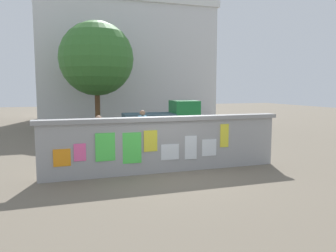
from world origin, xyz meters
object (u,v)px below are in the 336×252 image
at_px(auto_rickshaw_truck, 165,120).
at_px(bicycle_far, 66,138).
at_px(motorcycle, 83,145).
at_px(person_bystander, 99,136).
at_px(bicycle_near, 174,151).
at_px(tree_roadside, 96,59).
at_px(person_walking, 143,127).

distance_m(auto_rickshaw_truck, bicycle_far, 4.75).
height_order(motorcycle, person_bystander, person_bystander).
xyz_separation_m(motorcycle, person_bystander, (0.38, -1.53, 0.52)).
relative_size(motorcycle, bicycle_near, 1.11).
relative_size(bicycle_near, person_bystander, 1.05).
bearing_deg(tree_roadside, person_walking, -84.72).
distance_m(motorcycle, bicycle_far, 2.75).
distance_m(auto_rickshaw_truck, tree_roadside, 6.54).
bearing_deg(tree_roadside, bicycle_far, -109.67).
bearing_deg(auto_rickshaw_truck, bicycle_near, -104.70).
bearing_deg(bicycle_near, bicycle_far, 127.15).
xyz_separation_m(auto_rickshaw_truck, tree_roadside, (-2.62, 5.02, 3.29)).
bearing_deg(auto_rickshaw_truck, tree_roadside, 117.53).
relative_size(bicycle_far, tree_roadside, 0.27).
relative_size(person_bystander, tree_roadside, 0.25).
height_order(motorcycle, bicycle_far, bicycle_far).
height_order(motorcycle, bicycle_near, bicycle_near).
relative_size(person_walking, person_bystander, 1.00).
height_order(auto_rickshaw_truck, tree_roadside, tree_roadside).
bearing_deg(person_walking, person_bystander, -134.30).
bearing_deg(bicycle_far, person_walking, -39.36).
relative_size(bicycle_near, person_walking, 1.05).
height_order(auto_rickshaw_truck, bicycle_near, auto_rickshaw_truck).
bearing_deg(tree_roadside, bicycle_near, -82.80).
distance_m(bicycle_far, person_walking, 3.66).
xyz_separation_m(bicycle_near, bicycle_far, (-3.33, 4.39, 0.00)).
bearing_deg(tree_roadside, person_bystander, -96.62).
distance_m(motorcycle, person_bystander, 1.66).
distance_m(person_walking, tree_roadside, 8.66).
distance_m(auto_rickshaw_truck, motorcycle, 5.39).
xyz_separation_m(person_bystander, tree_roadside, (1.16, 9.96, 3.20)).
xyz_separation_m(bicycle_near, person_walking, (-0.54, 2.10, 0.62)).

